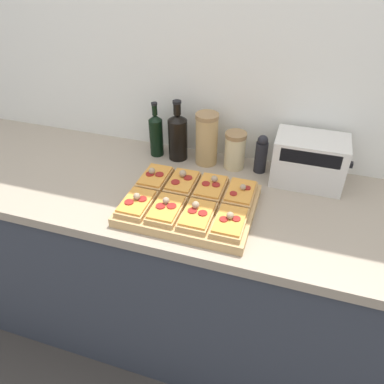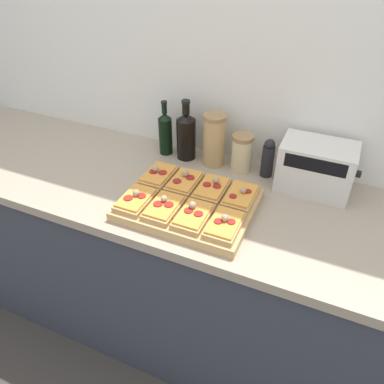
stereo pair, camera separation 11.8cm
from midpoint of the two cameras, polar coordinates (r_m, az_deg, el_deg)
The scene contains 18 objects.
ground_plane at distance 1.99m, azimuth -1.45°, elevation -27.30°, with size 12.00×12.00×0.00m, color #3D3833.
wall_back at distance 1.61m, azimuth 8.45°, elevation 16.66°, with size 6.00×0.06×2.50m.
kitchen_counter at distance 1.77m, azimuth 2.77°, elevation -12.07°, with size 2.63×0.67×0.91m.
cutting_board at distance 1.38m, azimuth 1.95°, elevation -2.02°, with size 0.47×0.37×0.04m, color tan.
pizza_slice_back_left at distance 1.48m, azimuth -2.89°, elevation 2.52°, with size 0.10×0.16×0.05m.
pizza_slice_back_midleft at distance 1.44m, azimuth 1.19°, elevation 1.54°, with size 0.10×0.16×0.06m.
pizza_slice_back_midright at distance 1.41m, azimuth 5.47°, elevation 0.47°, with size 0.10×0.16×0.05m.
pizza_slice_back_right at distance 1.39m, azimuth 9.88°, elevation -0.67°, with size 0.10×0.16×0.05m.
pizza_slice_front_left at distance 1.36m, azimuth -6.09°, elevation -1.22°, with size 0.10×0.16×0.05m.
pizza_slice_front_midleft at distance 1.31m, azimuth -1.75°, elevation -2.43°, with size 0.10×0.16×0.05m.
pizza_slice_front_midright at distance 1.28m, azimuth 2.86°, elevation -3.68°, with size 0.10×0.16×0.05m.
pizza_slice_front_right at distance 1.25m, azimuth 7.72°, elevation -5.03°, with size 0.10×0.16×0.05m.
olive_oil_bottle at distance 1.68m, azimuth -2.06°, elevation 9.00°, with size 0.06×0.06×0.25m.
wine_bottle at distance 1.64m, azimuth 1.18°, elevation 8.62°, with size 0.08×0.08×0.27m.
grain_jar_tall at distance 1.60m, azimuth 5.52°, elevation 7.86°, with size 0.10×0.10×0.23m.
grain_jar_short at distance 1.59m, azimuth 9.74°, elevation 5.86°, with size 0.09×0.09×0.16m.
pepper_mill at distance 1.57m, azimuth 13.62°, elevation 4.98°, with size 0.05×0.05×0.17m.
toaster_oven at distance 1.53m, azimuth 20.46°, elevation 3.49°, with size 0.30×0.18×0.20m.
Camera 2 is at (0.45, -0.77, 1.78)m, focal length 35.00 mm.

